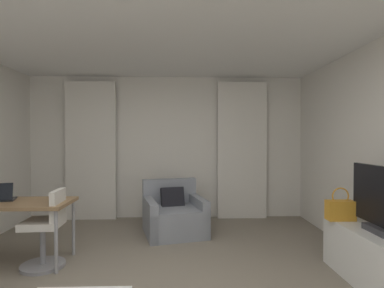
{
  "coord_description": "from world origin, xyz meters",
  "views": [
    {
      "loc": [
        0.28,
        -2.64,
        1.46
      ],
      "look_at": [
        0.41,
        1.36,
        1.39
      ],
      "focal_mm": 28.43,
      "sensor_mm": 36.0,
      "label": 1
    }
  ],
  "objects_px": {
    "armchair": "(174,216)",
    "desk": "(7,207)",
    "tv_console": "(382,261)",
    "tv_flatscreen": "(383,202)",
    "desk_chair": "(46,233)",
    "handbag_primary": "(340,209)"
  },
  "relations": [
    {
      "from": "armchair",
      "to": "desk",
      "type": "height_order",
      "value": "armchair"
    },
    {
      "from": "armchair",
      "to": "tv_console",
      "type": "height_order",
      "value": "armchair"
    },
    {
      "from": "desk",
      "to": "tv_flatscreen",
      "type": "height_order",
      "value": "tv_flatscreen"
    },
    {
      "from": "armchair",
      "to": "tv_console",
      "type": "xyz_separation_m",
      "value": [
        2.06,
        -1.81,
        0.0
      ]
    },
    {
      "from": "desk",
      "to": "desk_chair",
      "type": "relative_size",
      "value": 1.64
    },
    {
      "from": "armchair",
      "to": "tv_flatscreen",
      "type": "xyz_separation_m",
      "value": [
        2.06,
        -1.82,
        0.58
      ]
    },
    {
      "from": "handbag_primary",
      "to": "tv_console",
      "type": "bearing_deg",
      "value": -71.83
    },
    {
      "from": "desk",
      "to": "desk_chair",
      "type": "height_order",
      "value": "desk_chair"
    },
    {
      "from": "desk",
      "to": "tv_console",
      "type": "distance_m",
      "value": 4.05
    },
    {
      "from": "armchair",
      "to": "desk_chair",
      "type": "bearing_deg",
      "value": -139.95
    },
    {
      "from": "armchair",
      "to": "tv_flatscreen",
      "type": "bearing_deg",
      "value": -41.38
    },
    {
      "from": "armchair",
      "to": "tv_flatscreen",
      "type": "height_order",
      "value": "tv_flatscreen"
    },
    {
      "from": "desk_chair",
      "to": "tv_console",
      "type": "distance_m",
      "value": 3.54
    },
    {
      "from": "desk",
      "to": "tv_flatscreen",
      "type": "distance_m",
      "value": 4.04
    },
    {
      "from": "armchair",
      "to": "desk_chair",
      "type": "xyz_separation_m",
      "value": [
        -1.41,
        -1.19,
        0.12
      ]
    },
    {
      "from": "tv_console",
      "to": "armchair",
      "type": "bearing_deg",
      "value": 138.7
    },
    {
      "from": "desk_chair",
      "to": "tv_flatscreen",
      "type": "relative_size",
      "value": 0.94
    },
    {
      "from": "tv_console",
      "to": "tv_flatscreen",
      "type": "bearing_deg",
      "value": -90.0
    },
    {
      "from": "tv_flatscreen",
      "to": "handbag_primary",
      "type": "distance_m",
      "value": 0.54
    },
    {
      "from": "desk",
      "to": "tv_console",
      "type": "xyz_separation_m",
      "value": [
        3.97,
        -0.72,
        -0.4
      ]
    },
    {
      "from": "armchair",
      "to": "handbag_primary",
      "type": "distance_m",
      "value": 2.36
    },
    {
      "from": "desk_chair",
      "to": "desk",
      "type": "bearing_deg",
      "value": 169.32
    }
  ]
}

